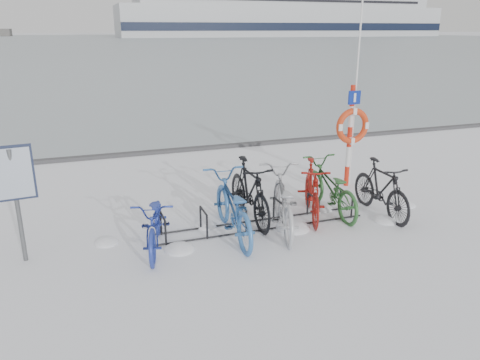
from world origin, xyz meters
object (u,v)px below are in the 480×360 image
(bike_rack, at_px, (260,217))
(info_board, at_px, (13,180))
(lifebuoy_station, at_px, (352,126))
(cruise_ferry, at_px, (284,6))

(bike_rack, distance_m, info_board, 4.16)
(info_board, height_order, lifebuoy_station, lifebuoy_station)
(bike_rack, relative_size, cruise_ferry, 0.03)
(lifebuoy_station, distance_m, cruise_ferry, 216.76)
(bike_rack, height_order, lifebuoy_station, lifebuoy_station)
(bike_rack, bearing_deg, info_board, -179.14)
(cruise_ferry, bearing_deg, bike_rack, -114.45)
(lifebuoy_station, bearing_deg, bike_rack, -152.07)
(bike_rack, bearing_deg, lifebuoy_station, 27.93)
(info_board, bearing_deg, bike_rack, -5.06)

